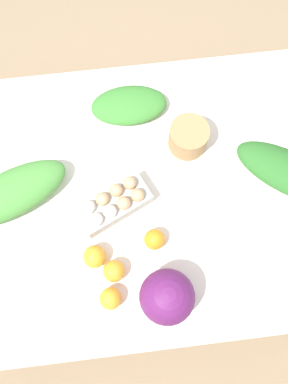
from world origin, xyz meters
name	(u,v)px	position (x,y,z in m)	size (l,w,h in m)	color
ground_plane	(144,236)	(0.00, 0.00, 0.00)	(8.00, 8.00, 0.00)	#937A5B
dining_table	(144,201)	(0.00, 0.00, 0.65)	(1.41, 0.99, 0.73)	silver
cabbage_purple	(167,297)	(-0.03, 0.35, 0.82)	(0.17, 0.17, 0.17)	#601E5B
egg_carton	(114,204)	(0.10, 0.03, 0.78)	(0.26, 0.20, 0.09)	#B7B7B2
paper_bag	(188,137)	(-0.17, -0.16, 0.78)	(0.13, 0.13, 0.10)	#A87F51
greens_bunch_beet_tops	(129,105)	(0.02, -0.32, 0.77)	(0.26, 0.15, 0.07)	#3D8433
greens_bunch_scallion	(10,194)	(0.43, -0.04, 0.78)	(0.39, 0.15, 0.10)	#4C933D
orange_0	(95,257)	(0.18, 0.20, 0.77)	(0.07, 0.07, 0.07)	orange
orange_1	(114,271)	(0.12, 0.25, 0.77)	(0.07, 0.07, 0.07)	orange
orange_2	(154,239)	(-0.01, 0.16, 0.77)	(0.07, 0.07, 0.07)	orange
orange_3	(111,299)	(0.14, 0.33, 0.77)	(0.07, 0.07, 0.07)	orange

